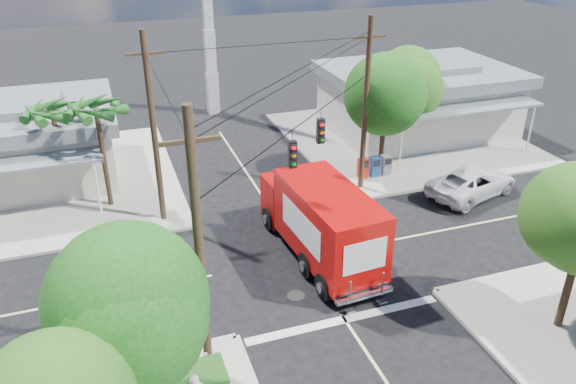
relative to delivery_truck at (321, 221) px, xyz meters
name	(u,v)px	position (x,y,z in m)	size (l,w,h in m)	color
ground	(303,257)	(-0.70, 0.13, -1.75)	(120.00, 120.00, 0.00)	black
sidewalk_ne	(401,138)	(10.18, 11.01, -1.68)	(14.12, 14.12, 0.14)	#A59F95
sidewalk_nw	(42,187)	(-11.58, 11.01, -1.68)	(14.12, 14.12, 0.14)	#A59F95
road_markings	(316,276)	(-0.70, -1.34, -1.75)	(32.00, 32.00, 0.01)	beige
building_ne	(418,97)	(11.80, 12.09, 0.57)	(11.80, 10.20, 4.50)	beige
building_nw	(13,142)	(-12.70, 12.59, 0.47)	(10.80, 10.20, 4.30)	beige
radio_tower	(209,35)	(-0.20, 20.13, 3.89)	(0.80, 0.80, 17.00)	silver
tree_sw_front	(146,323)	(-7.69, -7.41, 2.58)	(3.88, 3.78, 6.03)	#422D1C
tree_ne_front	(387,90)	(6.51, 6.89, 3.01)	(4.21, 4.14, 6.66)	#422D1C
tree_ne_back	(408,86)	(9.11, 9.09, 2.43)	(3.77, 3.66, 5.82)	#422D1C
palm_nw_front	(96,111)	(-8.20, 7.63, 3.29)	(3.01, 3.08, 5.59)	#422D1C
palm_nw_back	(52,113)	(-10.20, 9.13, 2.92)	(3.01, 3.08, 5.19)	#422D1C
utility_poles	(255,148)	(-2.29, 1.73, 2.92)	(12.00, 10.68, 9.00)	#473321
picket_fence	(125,384)	(-8.50, -5.47, -1.07)	(5.94, 0.06, 1.00)	silver
vending_boxes	(374,166)	(5.80, 6.33, -1.06)	(1.90, 0.50, 1.10)	red
delivery_truck	(321,221)	(0.00, 0.00, 0.00)	(3.07, 8.14, 3.45)	black
parked_car	(472,182)	(9.64, 2.81, -1.03)	(2.41, 5.22, 1.45)	silver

